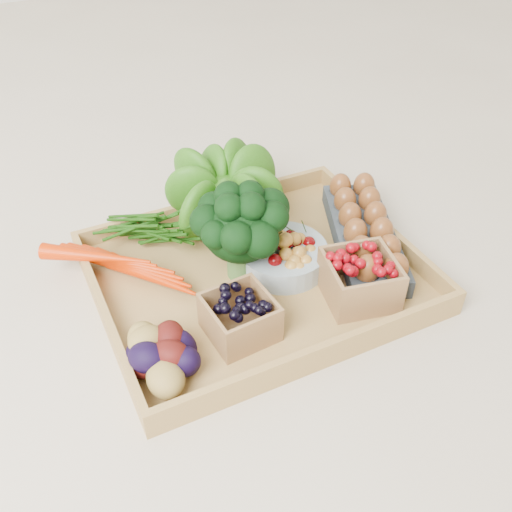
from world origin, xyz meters
name	(u,v)px	position (x,y,z in m)	size (l,w,h in m)	color
ground	(256,282)	(0.00, 0.00, 0.00)	(4.00, 4.00, 0.00)	beige
tray	(256,279)	(0.00, 0.00, 0.01)	(0.55, 0.45, 0.01)	#B08849
carrots	(132,268)	(-0.20, 0.09, 0.04)	(0.20, 0.14, 0.05)	red
lettuce	(224,186)	(0.02, 0.18, 0.10)	(0.16, 0.16, 0.16)	#17460A
broccoli	(241,245)	(-0.02, 0.02, 0.08)	(0.17, 0.17, 0.13)	black
cherry_bowl	(283,256)	(0.06, 0.00, 0.04)	(0.16, 0.16, 0.04)	#8C9EA5
egg_carton	(363,237)	(0.22, -0.01, 0.03)	(0.11, 0.31, 0.04)	#394148
potatoes	(158,346)	(-0.22, -0.12, 0.06)	(0.15, 0.15, 0.09)	#390B09
punnet_blackberry	(240,317)	(-0.08, -0.11, 0.05)	(0.10, 0.10, 0.07)	black
punnet_raspberry	(360,279)	(0.13, -0.12, 0.05)	(0.11, 0.11, 0.08)	maroon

